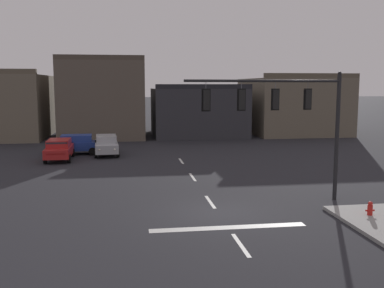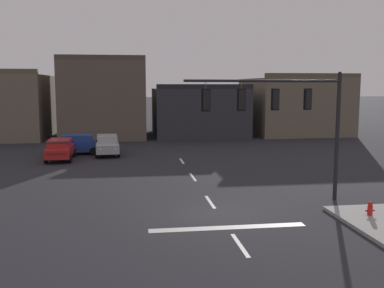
% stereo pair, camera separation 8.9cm
% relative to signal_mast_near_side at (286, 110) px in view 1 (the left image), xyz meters
% --- Properties ---
extents(ground_plane, '(400.00, 400.00, 0.00)m').
position_rel_signal_mast_near_side_xyz_m(ground_plane, '(-3.50, -1.28, -4.55)').
color(ground_plane, '#232328').
extents(stop_bar_paint, '(6.40, 0.50, 0.01)m').
position_rel_signal_mast_near_side_xyz_m(stop_bar_paint, '(-3.50, -3.28, -4.55)').
color(stop_bar_paint, silver).
rests_on(stop_bar_paint, ground).
extents(lane_centreline, '(0.16, 26.40, 0.01)m').
position_rel_signal_mast_near_side_xyz_m(lane_centreline, '(-3.50, 0.72, -4.55)').
color(lane_centreline, silver).
rests_on(lane_centreline, ground).
extents(signal_mast_near_side, '(7.84, 1.08, 6.36)m').
position_rel_signal_mast_near_side_xyz_m(signal_mast_near_side, '(0.00, 0.00, 0.00)').
color(signal_mast_near_side, black).
rests_on(signal_mast_near_side, ground).
extents(car_lot_nearside, '(2.16, 4.55, 1.61)m').
position_rel_signal_mast_near_side_xyz_m(car_lot_nearside, '(-9.24, 16.62, -3.70)').
color(car_lot_nearside, '#9EA0A5').
rests_on(car_lot_nearside, ground).
extents(car_lot_middle, '(1.99, 4.49, 1.61)m').
position_rel_signal_mast_near_side_xyz_m(car_lot_middle, '(-12.69, 14.51, -3.70)').
color(car_lot_middle, '#A81E1E').
rests_on(car_lot_middle, ground).
extents(car_lot_farside, '(4.54, 2.12, 1.61)m').
position_rel_signal_mast_near_side_xyz_m(car_lot_farside, '(-11.82, 17.38, -3.70)').
color(car_lot_farside, navy).
rests_on(car_lot_farside, ground).
extents(fire_hydrant, '(0.40, 0.30, 0.75)m').
position_rel_signal_mast_near_side_xyz_m(fire_hydrant, '(2.81, -2.94, -4.22)').
color(fire_hydrant, red).
rests_on(fire_hydrant, ground).
extents(building_row, '(41.70, 13.53, 8.69)m').
position_rel_signal_mast_near_side_xyz_m(building_row, '(-4.50, 30.91, -1.14)').
color(building_row, '#665B4C').
rests_on(building_row, ground).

